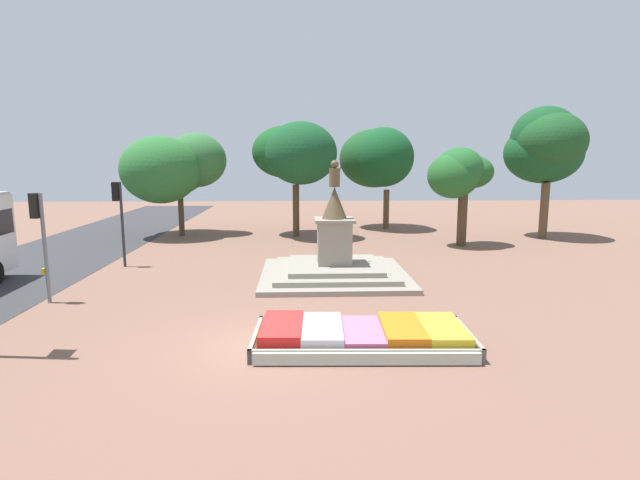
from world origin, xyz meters
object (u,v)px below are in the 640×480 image
(flower_planter, at_px, (361,336))
(statue_monument, at_px, (334,260))
(traffic_light_mid_block, at_px, (40,228))
(traffic_light_far_corner, at_px, (119,208))

(flower_planter, height_order, statue_monument, statue_monument)
(flower_planter, bearing_deg, statue_monument, 91.27)
(traffic_light_mid_block, xyz_separation_m, traffic_light_far_corner, (0.57, 5.45, 0.10))
(statue_monument, bearing_deg, flower_planter, -88.73)
(statue_monument, xyz_separation_m, traffic_light_mid_block, (-9.65, -3.15, 1.79))
(traffic_light_far_corner, bearing_deg, traffic_light_mid_block, -96.00)
(traffic_light_mid_block, height_order, traffic_light_far_corner, traffic_light_far_corner)
(flower_planter, height_order, traffic_light_mid_block, traffic_light_mid_block)
(traffic_light_mid_block, distance_m, traffic_light_far_corner, 5.48)
(statue_monument, bearing_deg, traffic_light_far_corner, 165.74)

